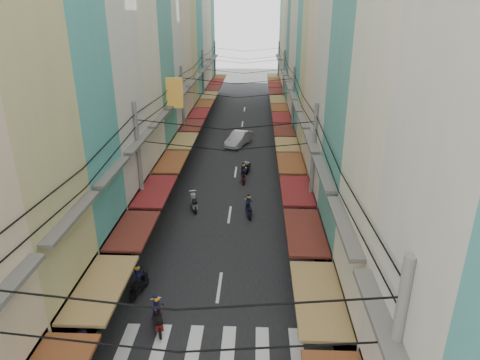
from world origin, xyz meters
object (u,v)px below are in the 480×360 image
(white_car, at_px, (239,145))
(traffic_sign, at_px, (326,263))
(bicycle, at_px, (338,300))
(market_umbrella, at_px, (365,275))

(white_car, relative_size, traffic_sign, 1.59)
(bicycle, distance_m, traffic_sign, 2.34)
(white_car, bearing_deg, bicycle, -56.69)
(bicycle, relative_size, market_umbrella, 0.64)
(white_car, height_order, market_umbrella, market_umbrella)
(white_car, xyz_separation_m, market_umbrella, (6.66, -25.23, 2.01))
(market_umbrella, height_order, traffic_sign, traffic_sign)
(white_car, distance_m, traffic_sign, 25.26)
(bicycle, relative_size, traffic_sign, 0.48)
(white_car, relative_size, bicycle, 3.30)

